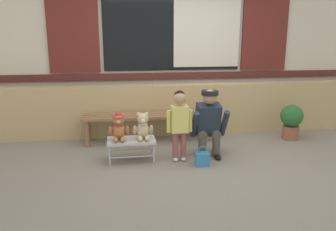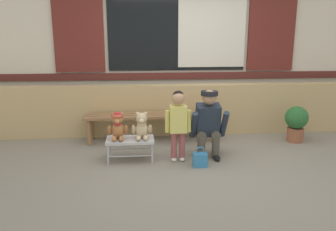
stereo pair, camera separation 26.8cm
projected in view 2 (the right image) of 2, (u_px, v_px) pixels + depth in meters
ground_plane at (192, 164)px, 4.43m from camera, size 60.00×60.00×0.00m
brick_low_wall at (180, 109)px, 5.71m from camera, size 8.05×0.25×0.85m
shop_facade at (177, 36)px, 5.92m from camera, size 8.22×0.26×3.26m
wooden_bench_long at (152, 118)px, 5.33m from camera, size 2.10×0.40×0.44m
small_display_bench at (130, 141)px, 4.53m from camera, size 0.64×0.36×0.30m
teddy_bear_with_hat at (118, 127)px, 4.47m from camera, size 0.28×0.27×0.36m
teddy_bear_plain at (142, 127)px, 4.50m from camera, size 0.28×0.26×0.36m
child_standing at (178, 118)px, 4.43m from camera, size 0.35×0.18×0.96m
adult_crouching at (209, 123)px, 4.62m from camera, size 0.50×0.49×0.95m
handbag_on_ground at (200, 160)px, 4.33m from camera, size 0.18×0.11×0.27m
potted_plant at (296, 122)px, 5.31m from camera, size 0.36×0.36×0.57m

